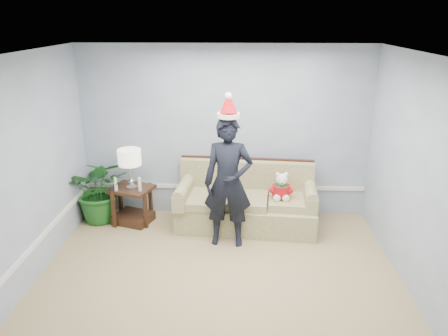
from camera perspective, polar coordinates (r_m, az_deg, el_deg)
room_shell at (r=4.44m, az=-1.11°, el=-3.60°), size 4.54×5.04×2.74m
wainscot_trim at (r=6.05m, az=-11.66°, el=-6.87°), size 4.49×4.99×0.06m
sofa at (r=6.73m, az=2.95°, el=-4.68°), size 2.15×1.06×0.98m
side_table at (r=6.99m, az=-11.82°, el=-5.20°), size 0.73×0.67×0.58m
table_lamp at (r=6.65m, az=-12.24°, el=1.17°), size 0.35×0.35×0.62m
candle_pair at (r=6.70m, az=-12.47°, el=-2.14°), size 0.42×0.05×0.21m
houseplant at (r=7.05m, az=-15.82°, el=-2.69°), size 1.00×0.88×1.05m
man at (r=5.97m, az=0.55°, el=-1.92°), size 0.69×0.47×1.84m
santa_hat at (r=5.69m, az=0.59°, el=8.11°), size 0.32×0.36×0.35m
teddy_bear at (r=6.48m, az=7.49°, el=-2.75°), size 0.26×0.30×0.42m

